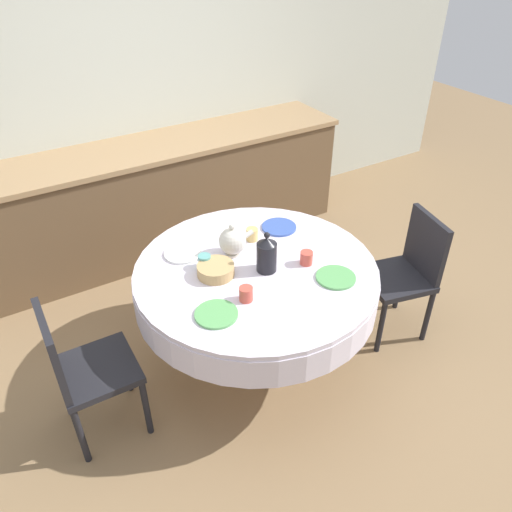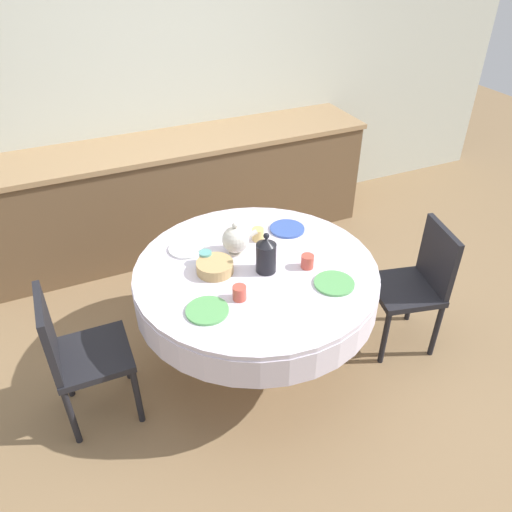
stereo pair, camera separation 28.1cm
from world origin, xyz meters
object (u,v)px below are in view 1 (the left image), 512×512
at_px(coffee_carafe, 267,254).
at_px(teapot, 233,241).
at_px(chair_right, 82,368).
at_px(chair_left, 407,270).

bearing_deg(coffee_carafe, teapot, 110.04).
bearing_deg(chair_right, coffee_carafe, 87.43).
bearing_deg(teapot, chair_right, -170.31).
xyz_separation_m(chair_left, chair_right, (-2.06, 0.25, 0.00)).
relative_size(chair_left, chair_right, 1.00).
xyz_separation_m(chair_right, teapot, (1.00, 0.17, 0.35)).
height_order(chair_left, chair_right, same).
xyz_separation_m(chair_right, coffee_carafe, (1.08, -0.07, 0.36)).
bearing_deg(chair_right, teapot, 100.62).
relative_size(chair_left, coffee_carafe, 3.48).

